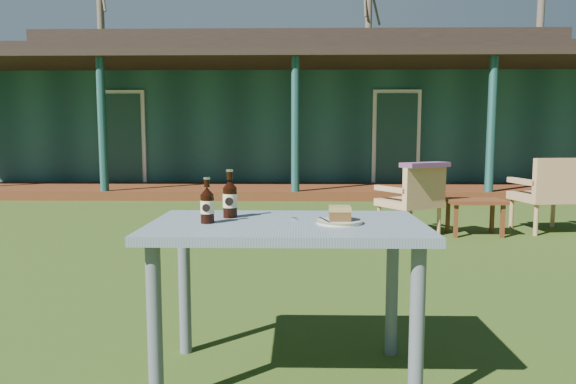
{
  "coord_description": "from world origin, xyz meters",
  "views": [
    {
      "loc": [
        0.05,
        -3.83,
        1.1
      ],
      "look_at": [
        0.0,
        -1.3,
        0.82
      ],
      "focal_mm": 32.0,
      "sensor_mm": 36.0,
      "label": 1
    }
  ],
  "objects_px": {
    "plate": "(339,221)",
    "cola_bottle_far": "(207,205)",
    "cafe_table": "(287,245)",
    "cola_bottle_near": "(230,198)",
    "armchair_right": "(551,191)",
    "cake_slice": "(340,213)",
    "side_table": "(475,205)",
    "armchair_left": "(414,197)"
  },
  "relations": [
    {
      "from": "side_table",
      "to": "cola_bottle_far",
      "type": "bearing_deg",
      "value": -124.21
    },
    {
      "from": "cola_bottle_near",
      "to": "cake_slice",
      "type": "bearing_deg",
      "value": -17.11
    },
    {
      "from": "cafe_table",
      "to": "armchair_left",
      "type": "relative_size",
      "value": 1.57
    },
    {
      "from": "cola_bottle_near",
      "to": "armchair_left",
      "type": "height_order",
      "value": "cola_bottle_near"
    },
    {
      "from": "armchair_right",
      "to": "cake_slice",
      "type": "bearing_deg",
      "value": -126.47
    },
    {
      "from": "plate",
      "to": "cola_bottle_near",
      "type": "height_order",
      "value": "cola_bottle_near"
    },
    {
      "from": "armchair_left",
      "to": "armchair_right",
      "type": "height_order",
      "value": "armchair_right"
    },
    {
      "from": "plate",
      "to": "cola_bottle_far",
      "type": "bearing_deg",
      "value": -179.39
    },
    {
      "from": "cola_bottle_near",
      "to": "armchair_left",
      "type": "relative_size",
      "value": 0.29
    },
    {
      "from": "cake_slice",
      "to": "armchair_right",
      "type": "xyz_separation_m",
      "value": [
        2.68,
        3.62,
        -0.28
      ]
    },
    {
      "from": "cafe_table",
      "to": "cola_bottle_near",
      "type": "relative_size",
      "value": 5.35
    },
    {
      "from": "plate",
      "to": "side_table",
      "type": "bearing_deg",
      "value": 62.77
    },
    {
      "from": "cafe_table",
      "to": "cola_bottle_near",
      "type": "xyz_separation_m",
      "value": [
        -0.27,
        0.12,
        0.19
      ]
    },
    {
      "from": "plate",
      "to": "armchair_left",
      "type": "bearing_deg",
      "value": 72.25
    },
    {
      "from": "armchair_left",
      "to": "side_table",
      "type": "height_order",
      "value": "armchair_left"
    },
    {
      "from": "cafe_table",
      "to": "side_table",
      "type": "xyz_separation_m",
      "value": [
        2.0,
        3.42,
        -0.28
      ]
    },
    {
      "from": "armchair_left",
      "to": "side_table",
      "type": "relative_size",
      "value": 1.28
    },
    {
      "from": "plate",
      "to": "armchair_left",
      "type": "xyz_separation_m",
      "value": [
        1.09,
        3.42,
        -0.3
      ]
    },
    {
      "from": "cola_bottle_near",
      "to": "side_table",
      "type": "relative_size",
      "value": 0.37
    },
    {
      "from": "cake_slice",
      "to": "cola_bottle_near",
      "type": "distance_m",
      "value": 0.52
    },
    {
      "from": "cake_slice",
      "to": "armchair_left",
      "type": "relative_size",
      "value": 0.12
    },
    {
      "from": "cola_bottle_far",
      "to": "armchair_right",
      "type": "height_order",
      "value": "cola_bottle_far"
    },
    {
      "from": "cafe_table",
      "to": "side_table",
      "type": "height_order",
      "value": "cafe_table"
    },
    {
      "from": "cafe_table",
      "to": "armchair_right",
      "type": "bearing_deg",
      "value": 50.99
    },
    {
      "from": "cafe_table",
      "to": "armchair_left",
      "type": "distance_m",
      "value": 3.64
    },
    {
      "from": "cafe_table",
      "to": "cake_slice",
      "type": "distance_m",
      "value": 0.28
    },
    {
      "from": "cola_bottle_far",
      "to": "armchair_left",
      "type": "height_order",
      "value": "cola_bottle_far"
    },
    {
      "from": "cola_bottle_far",
      "to": "armchair_right",
      "type": "bearing_deg",
      "value": 48.11
    },
    {
      "from": "plate",
      "to": "cola_bottle_far",
      "type": "distance_m",
      "value": 0.58
    },
    {
      "from": "cake_slice",
      "to": "side_table",
      "type": "height_order",
      "value": "cake_slice"
    },
    {
      "from": "cafe_table",
      "to": "armchair_right",
      "type": "relative_size",
      "value": 1.41
    },
    {
      "from": "cake_slice",
      "to": "side_table",
      "type": "distance_m",
      "value": 3.9
    },
    {
      "from": "cafe_table",
      "to": "cola_bottle_near",
      "type": "bearing_deg",
      "value": 155.42
    },
    {
      "from": "cafe_table",
      "to": "plate",
      "type": "height_order",
      "value": "plate"
    },
    {
      "from": "side_table",
      "to": "cafe_table",
      "type": "bearing_deg",
      "value": -120.38
    },
    {
      "from": "plate",
      "to": "armchair_right",
      "type": "height_order",
      "value": "armchair_right"
    },
    {
      "from": "cola_bottle_far",
      "to": "armchair_left",
      "type": "xyz_separation_m",
      "value": [
        1.67,
        3.42,
        -0.37
      ]
    },
    {
      "from": "cake_slice",
      "to": "side_table",
      "type": "relative_size",
      "value": 0.15
    },
    {
      "from": "cake_slice",
      "to": "armchair_left",
      "type": "distance_m",
      "value": 3.61
    },
    {
      "from": "cafe_table",
      "to": "armchair_left",
      "type": "height_order",
      "value": "armchair_left"
    },
    {
      "from": "cola_bottle_near",
      "to": "armchair_left",
      "type": "distance_m",
      "value": 3.65
    },
    {
      "from": "cake_slice",
      "to": "cola_bottle_near",
      "type": "relative_size",
      "value": 0.41
    }
  ]
}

